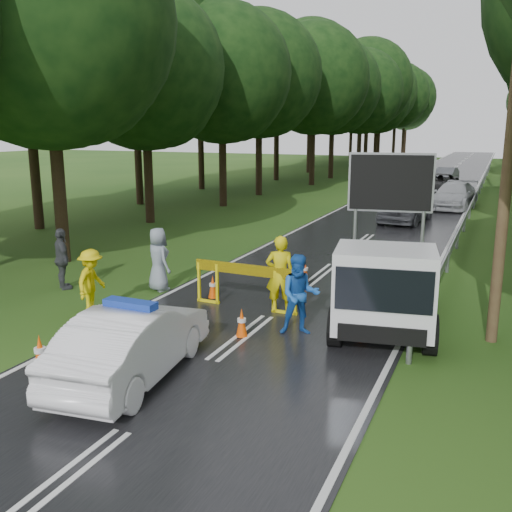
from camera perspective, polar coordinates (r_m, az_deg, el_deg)
The scene contains 22 objects.
ground at distance 13.09m, azimuth -1.36°, elevation -8.13°, with size 160.00×160.00×0.00m, color #1E4513.
road at distance 41.68m, azimuth 16.22°, elevation 5.95°, with size 7.00×140.00×0.02m, color black.
guardrail at distance 41.00m, azimuth 21.36°, elevation 6.23°, with size 0.12×60.06×0.70m.
utility_pole_mid at distance 39.10m, azimuth 24.05°, elevation 12.37°, with size 1.40×0.24×10.00m.
utility_pole_far at distance 65.09m, azimuth 23.98°, elevation 12.16°, with size 1.40×0.24×10.00m.
police_sedan at distance 11.09m, azimuth -12.26°, elevation -8.53°, with size 1.99×4.38×1.53m.
work_truck at distance 13.68m, azimuth 12.77°, elevation -2.73°, with size 2.99×5.30×4.00m.
barrier at distance 14.80m, azimuth -1.07°, elevation -1.93°, with size 2.91×0.14×1.20m.
officer at distance 14.49m, azimuth 2.42°, elevation -1.86°, with size 0.73×0.48×2.02m, color yellow.
civilian at distance 13.04m, azimuth 4.40°, elevation -3.89°, with size 0.91×0.71×1.87m, color blue.
bystander_left at distance 14.99m, azimuth -16.13°, elevation -2.51°, with size 1.09×0.63×1.69m, color yellow.
bystander_mid at distance 17.53m, azimuth -18.82°, elevation -0.28°, with size 1.06×0.44×1.81m, color #3D4045.
bystander_right at distance 16.70m, azimuth -9.74°, elevation -0.33°, with size 0.90×0.59×1.85m, color gray.
queue_car_first at distance 29.45m, azimuth 14.82°, elevation 4.91°, with size 1.92×4.77×1.63m, color #414349.
queue_car_second at distance 35.19m, azimuth 19.18°, elevation 5.74°, with size 2.06×5.07×1.47m, color #A9ABB1.
queue_car_third at distance 42.56m, azimuth 17.85°, elevation 6.90°, with size 2.30×4.98×1.38m, color black.
queue_car_fourth at distance 49.74m, azimuth 18.45°, elevation 7.62°, with size 1.43×4.09×1.35m, color #45484E.
cone_near_left at distance 11.96m, azimuth -20.76°, elevation -9.17°, with size 0.37×0.37×0.78m.
cone_center at distance 12.98m, azimuth -1.44°, elevation -6.75°, with size 0.32×0.32×0.68m.
cone_far at distance 17.50m, azimuth 4.89°, elevation -1.55°, with size 0.33×0.33×0.71m.
cone_left_mid at distance 15.86m, azimuth -4.35°, elevation -3.14°, with size 0.32×0.32×0.67m.
cone_right at distance 13.59m, azimuth 10.61°, elevation -5.91°, with size 0.35×0.35×0.75m.
Camera 1 is at (5.12, -11.09, 4.70)m, focal length 40.00 mm.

